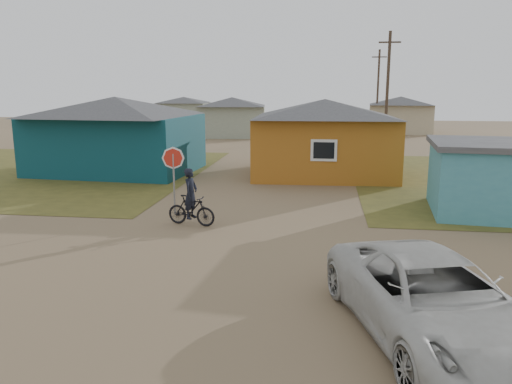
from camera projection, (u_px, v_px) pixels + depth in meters
ground at (223, 265)px, 12.82m from camera, size 120.00×120.00×0.00m
grass_nw at (19, 171)px, 27.27m from camera, size 20.00×18.00×0.00m
house_teal at (117, 134)px, 26.61m from camera, size 8.93×7.08×4.00m
house_yellow at (324, 136)px, 25.66m from camera, size 7.72×6.76×3.90m
house_pale_west at (232, 116)px, 46.21m from camera, size 7.04×6.15×3.60m
house_beige_east at (400, 114)px, 49.92m from camera, size 6.95×6.05×3.60m
house_pale_north at (184, 111)px, 58.92m from camera, size 6.28×5.81×3.40m
utility_pole_near at (387, 93)px, 32.45m from camera, size 1.40×0.20×8.00m
utility_pole_far at (378, 91)px, 47.84m from camera, size 1.40×0.20×8.00m
stop_sign at (173, 165)px, 17.59m from camera, size 0.78×0.23×2.43m
cyclist at (191, 205)px, 16.37m from camera, size 1.74×0.82×1.90m
vehicle at (432, 299)px, 8.92m from camera, size 3.95×5.95×1.52m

